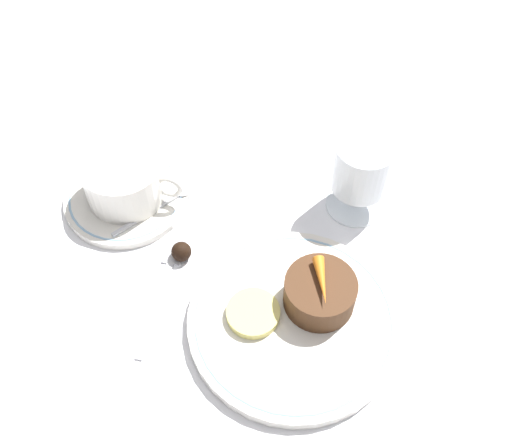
% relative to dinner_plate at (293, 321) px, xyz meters
% --- Properties ---
extents(ground_plane, '(3.00, 3.00, 0.00)m').
position_rel_dinner_plate_xyz_m(ground_plane, '(-0.02, 0.03, -0.01)').
color(ground_plane, white).
extents(dinner_plate, '(0.23, 0.23, 0.01)m').
position_rel_dinner_plate_xyz_m(dinner_plate, '(0.00, 0.00, 0.00)').
color(dinner_plate, white).
rests_on(dinner_plate, ground_plane).
extents(saucer, '(0.16, 0.16, 0.01)m').
position_rel_dinner_plate_xyz_m(saucer, '(-0.24, 0.12, -0.00)').
color(saucer, white).
rests_on(saucer, ground_plane).
extents(coffee_cup, '(0.12, 0.10, 0.06)m').
position_rel_dinner_plate_xyz_m(coffee_cup, '(-0.24, 0.12, 0.03)').
color(coffee_cup, white).
rests_on(coffee_cup, saucer).
extents(spoon, '(0.08, 0.10, 0.00)m').
position_rel_dinner_plate_xyz_m(spoon, '(-0.19, 0.12, 0.00)').
color(spoon, silver).
rests_on(spoon, saucer).
extents(wine_glass, '(0.07, 0.07, 0.11)m').
position_rel_dinner_plate_xyz_m(wine_glass, '(0.04, 0.18, 0.06)').
color(wine_glass, silver).
rests_on(wine_glass, ground_plane).
extents(fork, '(0.02, 0.17, 0.01)m').
position_rel_dinner_plate_xyz_m(fork, '(-0.15, 0.03, -0.01)').
color(fork, silver).
rests_on(fork, ground_plane).
extents(dessert_cake, '(0.08, 0.08, 0.04)m').
position_rel_dinner_plate_xyz_m(dessert_cake, '(0.02, 0.03, 0.02)').
color(dessert_cake, '#4C2D19').
rests_on(dessert_cake, dinner_plate).
extents(carrot_garnish, '(0.03, 0.06, 0.01)m').
position_rel_dinner_plate_xyz_m(carrot_garnish, '(0.02, 0.03, 0.05)').
color(carrot_garnish, orange).
rests_on(carrot_garnish, dessert_cake).
extents(pineapple_slice, '(0.06, 0.06, 0.01)m').
position_rel_dinner_plate_xyz_m(pineapple_slice, '(-0.04, -0.01, 0.01)').
color(pineapple_slice, '#EFE075').
rests_on(pineapple_slice, dinner_plate).
extents(chocolate_truffle, '(0.02, 0.02, 0.02)m').
position_rel_dinner_plate_xyz_m(chocolate_truffle, '(-0.14, 0.06, 0.00)').
color(chocolate_truffle, black).
rests_on(chocolate_truffle, ground_plane).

